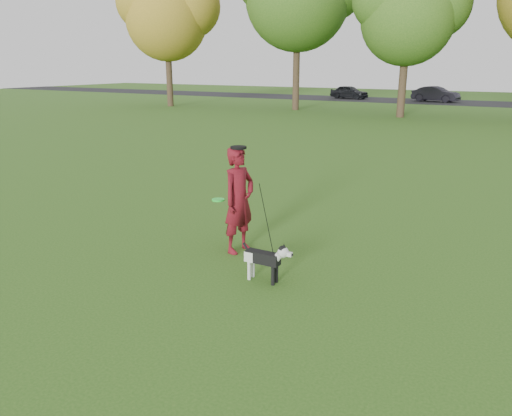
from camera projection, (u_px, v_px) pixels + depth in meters
The scene contains 7 objects.
ground at pixel (259, 267), 8.36m from camera, with size 120.00×120.00×0.00m, color #285116.
road at pixel (491, 104), 41.78m from camera, with size 120.00×7.00×0.02m, color black.
man at pixel (239, 200), 8.83m from camera, with size 0.70×0.46×1.91m, color #580C15.
dog at pixel (267, 257), 7.69m from camera, with size 0.88×0.18×0.67m.
car_left at pixel (349, 92), 47.50m from camera, with size 1.47×3.64×1.24m, color black.
car_mid at pixel (436, 94), 43.74m from camera, with size 1.39×4.00×1.32m, color black.
man_held_items at pixel (266, 218), 8.04m from camera, with size 1.72×1.08×1.47m.
Camera 1 is at (3.78, -6.77, 3.29)m, focal length 35.00 mm.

